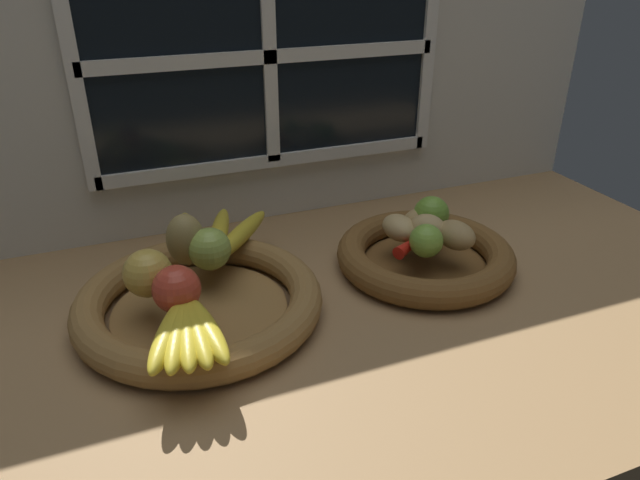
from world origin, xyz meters
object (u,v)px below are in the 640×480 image
Objects in this scene: pear_brown at (186,240)px; potato_small at (455,235)px; chili_pepper at (418,239)px; fruit_bowl_left at (200,302)px; potato_oblong at (399,228)px; lime_far at (431,214)px; fruit_bowl_right at (425,256)px; potato_large at (427,229)px; lime_near at (426,241)px; apple_red_front at (177,289)px; apple_golden_left at (147,272)px; potato_back at (424,219)px; apple_green_back at (210,249)px; banana_bunch_back at (219,236)px; banana_bunch_front at (188,330)px.

pear_brown is 1.16× the size of potato_small.
potato_small is at bearing -60.59° from chili_pepper.
potato_oblong is at bearing 4.73° from fruit_bowl_left.
lime_far is 6.65cm from chili_pepper.
fruit_bowl_right is 6.60cm from potato_small.
lime_near is (-2.60, -3.90, 0.20)cm from potato_large.
potato_small is 1.15× the size of potato_large.
fruit_bowl_right is 4.19× the size of potato_oblong.
lime_near is (38.51, 0.93, -0.58)cm from apple_red_front.
apple_red_front is at bearing -62.30° from apple_golden_left.
potato_small is (3.22, -3.22, 4.78)cm from fruit_bowl_right.
apple_red_front is at bearing -168.48° from potato_oblong.
potato_back is (43.12, 9.25, -1.20)cm from apple_red_front.
apple_green_back is 4.10cm from pear_brown.
lime_near is at bearing -81.35° from potato_oblong.
pear_brown is 8.02cm from banana_bunch_back.
apple_red_front is 0.91× the size of potato_small.
potato_back is (39.69, 4.43, 4.56)cm from fruit_bowl_left.
pear_brown is at bearing 44.81° from apple_golden_left.
apple_red_front is 6.57cm from apple_golden_left.
fruit_bowl_left is at bearing -175.27° from potato_oblong.
lime_far is at bearing 11.18° from apple_red_front.
fruit_bowl_right is 4.15× the size of potato_small.
apple_golden_left is (-9.47, -3.77, 0.17)cm from apple_green_back.
potato_oblong reaches higher than fruit_bowl_right.
potato_back is at bearing 98.97° from potato_small.
apple_red_front is 0.32× the size of banana_bunch_back.
apple_green_back is 0.52× the size of chili_pepper.
lime_far is at bearing 52.13° from potato_large.
potato_oblong is at bearing -170.75° from lime_far.
potato_small is 4.56cm from potato_large.
fruit_bowl_left and fruit_bowl_right have the same top height.
banana_bunch_back is 34.08cm from potato_large.
pear_brown reaches higher than banana_bunch_front.
pear_brown is at bearing 175.72° from potato_back.
potato_large is 0.81× the size of potato_back.
fruit_bowl_left is 5.79× the size of potato_large.
lime_near is at bearing -15.09° from apple_green_back.
banana_bunch_back is 2.66× the size of potato_back.
apple_green_back is 10.19cm from apple_golden_left.
potato_oblong reaches higher than banana_bunch_back.
banana_bunch_front is at bearing -89.97° from apple_red_front.
potato_back is (43.12, 16.49, 0.51)cm from banana_bunch_front.
apple_golden_left is at bearing -158.29° from apple_green_back.
banana_bunch_back is at bearing 127.55° from chili_pepper.
chili_pepper is at bearing 76.81° from lime_near.
chili_pepper is at bearing -138.86° from lime_far.
potato_large is at bearing -20.89° from banana_bunch_back.
lime_near is at bearing -123.69° from potato_large.
pear_brown reaches higher than apple_golden_left.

